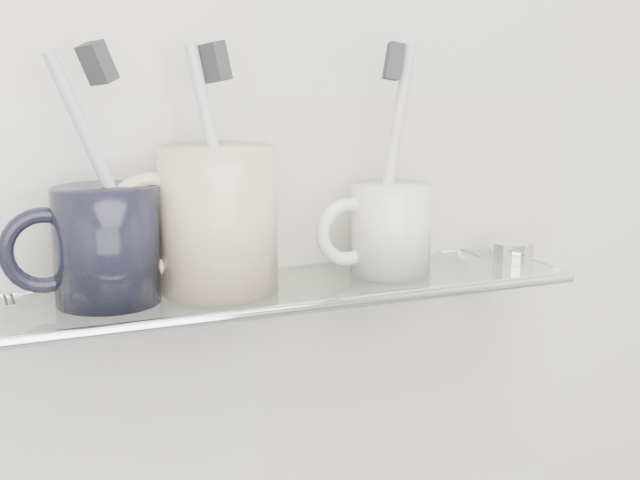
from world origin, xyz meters
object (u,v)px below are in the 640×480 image
shelf_glass (281,290)px  mug_left (106,245)px  mug_right (391,229)px  mug_center (218,220)px

shelf_glass → mug_left: bearing=177.9°
shelf_glass → mug_right: (0.10, 0.00, 0.04)m
mug_left → mug_center: (0.09, 0.00, 0.01)m
shelf_glass → mug_right: size_ratio=6.40×
mug_right → mug_center: bearing=-161.0°
shelf_glass → mug_center: 0.08m
mug_left → mug_right: (0.24, 0.00, -0.01)m
shelf_glass → mug_center: (-0.05, 0.00, 0.06)m
mug_left → mug_right: size_ratio=1.14×
mug_center → mug_right: mug_center is taller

